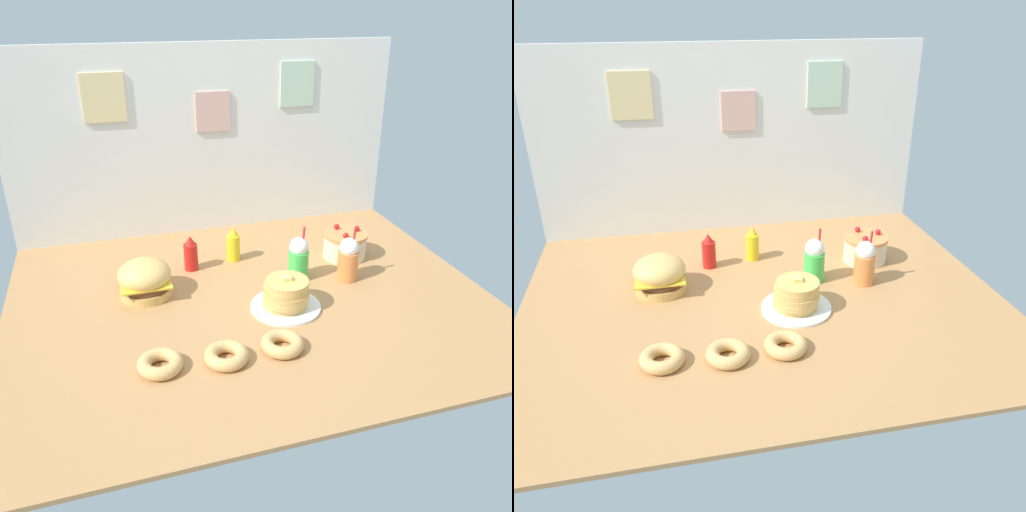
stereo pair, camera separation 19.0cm
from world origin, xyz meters
The scene contains 12 objects.
ground_plane centered at (0.00, 0.00, -0.01)m, with size 2.23×1.80×0.02m, color #B27F4C.
back_wall centered at (0.00, 0.89, 0.54)m, with size 2.23×0.04×1.07m.
burger centered at (-0.47, 0.18, 0.09)m, with size 0.25×0.25×0.18m.
pancake_stack centered at (0.13, -0.13, 0.06)m, with size 0.32×0.32×0.17m.
layer_cake centered at (0.61, 0.28, 0.07)m, with size 0.24×0.24×0.17m.
ketchup_bottle centered at (-0.21, 0.38, 0.09)m, with size 0.07×0.07×0.19m.
mustard_bottle centered at (0.02, 0.42, 0.09)m, with size 0.07×0.07×0.19m.
cream_soda_cup centered at (0.28, 0.12, 0.11)m, with size 0.10×0.10×0.28m.
orange_float_cup centered at (0.52, 0.05, 0.11)m, with size 0.10×0.10×0.28m.
donut_pink_glaze centered at (-0.48, -0.40, 0.03)m, with size 0.18×0.18×0.05m.
donut_chocolate centered at (-0.23, -0.43, 0.03)m, with size 0.18×0.18×0.05m.
donut_vanilla centered at (0.01, -0.42, 0.03)m, with size 0.18×0.18×0.05m.
Camera 1 is at (-0.59, -2.03, 1.27)m, focal length 36.57 mm.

